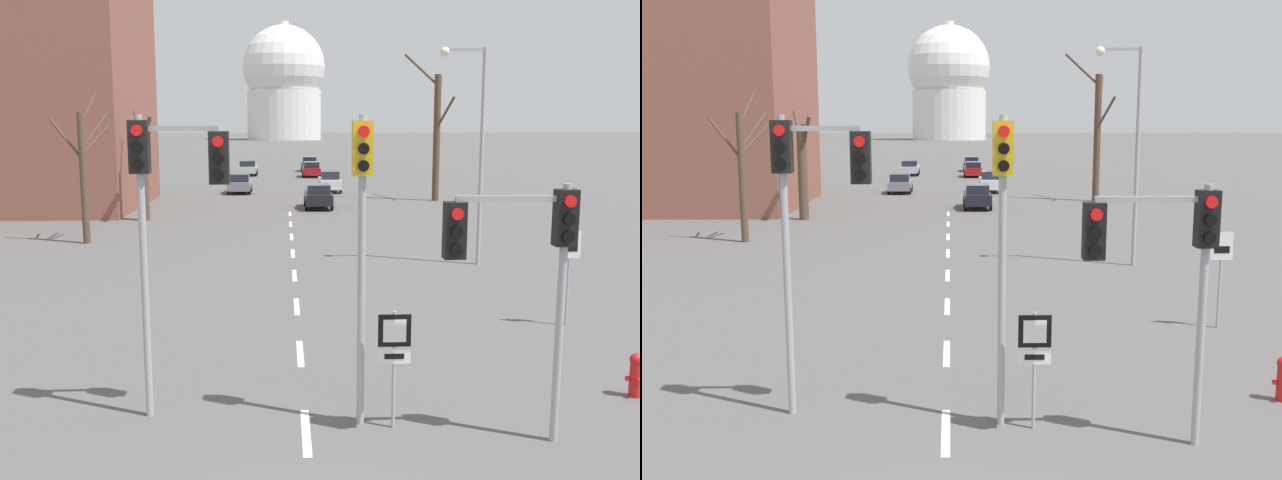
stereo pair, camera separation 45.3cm
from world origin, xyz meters
TOP-DOWN VIEW (x-y plane):
  - lane_stripe_0 at (0.00, 4.36)m, footprint 0.16×2.00m
  - lane_stripe_1 at (0.00, 8.86)m, footprint 0.16×2.00m
  - lane_stripe_2 at (0.00, 13.36)m, footprint 0.16×2.00m
  - lane_stripe_3 at (0.00, 17.86)m, footprint 0.16×2.00m
  - lane_stripe_4 at (0.00, 22.36)m, footprint 0.16×2.00m
  - lane_stripe_5 at (0.00, 26.86)m, footprint 0.16×2.00m
  - lane_stripe_6 at (0.00, 31.36)m, footprint 0.16×2.00m
  - lane_stripe_7 at (0.00, 35.86)m, footprint 0.16×2.00m
  - traffic_signal_centre_tall at (1.03, 4.70)m, footprint 0.36×0.34m
  - traffic_signal_near_right at (3.70, 3.79)m, footprint 2.24×0.34m
  - traffic_signal_near_left at (-2.50, 5.27)m, footprint 1.80×0.34m
  - route_sign_post at (1.61, 4.48)m, footprint 0.60×0.08m
  - speed_limit_sign at (7.44, 10.93)m, footprint 0.60×0.08m
  - fire_hydrant at (6.82, 5.74)m, footprint 0.40×0.34m
  - street_lamp_right at (7.02, 19.63)m, footprint 1.81×0.36m
  - sedan_near_left at (-3.88, 49.22)m, footprint 1.85×3.87m
  - sedan_near_right at (2.62, 74.96)m, footprint 1.89×3.84m
  - sedan_mid_centre at (3.38, 50.02)m, footprint 1.74×4.48m
  - sedan_far_left at (-4.18, 68.74)m, footprint 1.97×4.35m
  - sedan_far_right at (2.52, 66.21)m, footprint 1.91×3.93m
  - sedan_distant_centre at (1.89, 38.70)m, footprint 1.82×4.06m
  - bare_tree_left_near at (-8.36, 33.32)m, footprint 1.71×3.43m
  - bare_tree_right_near at (10.58, 43.08)m, footprint 3.20×4.15m
  - bare_tree_left_far at (-9.58, 25.60)m, footprint 2.58×1.88m
  - capitol_dome at (0.00, 229.48)m, footprint 26.72×26.72m

SIDE VIEW (x-z plane):
  - lane_stripe_0 at x=0.00m, z-range 0.00..0.01m
  - lane_stripe_1 at x=0.00m, z-range 0.00..0.01m
  - lane_stripe_2 at x=0.00m, z-range 0.00..0.01m
  - lane_stripe_3 at x=0.00m, z-range 0.00..0.01m
  - lane_stripe_4 at x=0.00m, z-range 0.00..0.01m
  - lane_stripe_5 at x=0.00m, z-range 0.00..0.01m
  - lane_stripe_6 at x=0.00m, z-range 0.00..0.01m
  - lane_stripe_7 at x=0.00m, z-range 0.00..0.01m
  - fire_hydrant at x=6.82m, z-range 0.04..0.96m
  - sedan_near_left at x=-3.88m, z-range 0.00..1.55m
  - sedan_far_right at x=2.52m, z-range 0.01..1.59m
  - sedan_far_left at x=-4.18m, z-range 0.03..1.60m
  - sedan_distant_centre at x=1.89m, z-range 0.02..1.62m
  - sedan_near_right at x=2.62m, z-range -0.01..1.68m
  - sedan_mid_centre at x=3.38m, z-range 0.00..1.71m
  - route_sign_post at x=1.61m, z-range 0.39..2.59m
  - speed_limit_sign at x=7.44m, z-range 0.48..3.20m
  - bare_tree_left_near at x=-8.36m, z-range -0.19..6.10m
  - bare_tree_left_far at x=-9.58m, z-range -0.16..6.88m
  - traffic_signal_near_right at x=3.70m, z-range 1.18..5.75m
  - traffic_signal_centre_tall at x=1.03m, z-range 1.10..6.80m
  - traffic_signal_near_left at x=-2.50m, z-range 1.47..7.19m
  - bare_tree_right_near at x=10.58m, z-range -0.37..10.08m
  - street_lamp_right at x=7.02m, z-range 0.91..9.31m
  - capitol_dome at x=0.00m, z-range -0.49..37.26m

